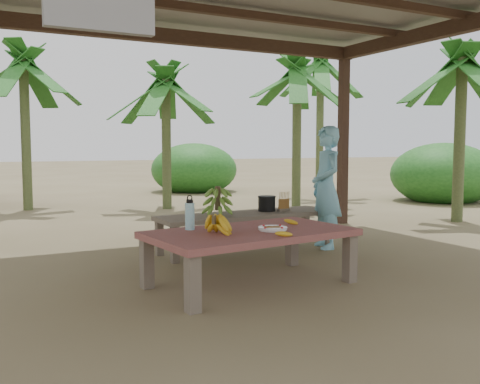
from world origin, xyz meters
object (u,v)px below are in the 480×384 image
woman (326,187)px  bench (247,218)px  ripe_banana_bunch (214,224)px  work_table (251,237)px  cooking_pot (267,204)px  water_flask (190,215)px  plate (273,229)px

woman → bench: bearing=-93.7°
bench → ripe_banana_bunch: 1.86m
work_table → cooking_pot: size_ratio=8.97×
cooking_pot → woman: (0.63, -0.36, 0.21)m
water_flask → woman: bearing=21.6°
woman → ripe_banana_bunch: bearing=-45.7°
work_table → ripe_banana_bunch: size_ratio=6.46×
work_table → water_flask: size_ratio=6.04×
work_table → bench: bearing=56.6°
plate → woman: size_ratio=0.17×
woman → work_table: bearing=-41.6°
plate → cooking_pot: (0.87, 1.60, 0.02)m
ripe_banana_bunch → plate: bearing=-6.3°
bench → plate: bearing=-112.3°
bench → water_flask: 1.68m
ripe_banana_bunch → water_flask: (-0.09, 0.33, 0.04)m
plate → ripe_banana_bunch: bearing=173.7°
work_table → water_flask: 0.58m
bench → cooking_pot: (0.30, 0.06, 0.15)m
water_flask → cooking_pot: water_flask is taller
bench → plate: plate is taller
plate → woman: bearing=39.5°
ripe_banana_bunch → woman: (2.05, 1.18, 0.16)m
ripe_banana_bunch → work_table: bearing=7.7°
cooking_pot → plate: bearing=-118.6°
plate → water_flask: water_flask is taller
ripe_banana_bunch → plate: (0.55, -0.06, -0.07)m
work_table → ripe_banana_bunch: bearing=-178.5°
ripe_banana_bunch → plate: size_ratio=1.14×
water_flask → ripe_banana_bunch: bearing=-75.4°
cooking_pot → work_table: bearing=-124.9°
bench → ripe_banana_bunch: ripe_banana_bunch is taller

